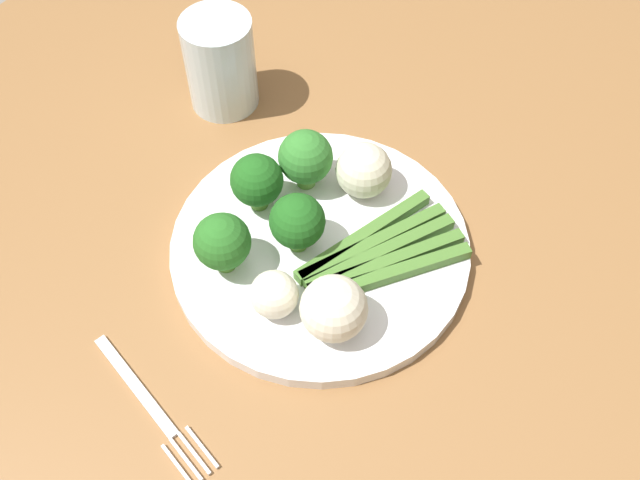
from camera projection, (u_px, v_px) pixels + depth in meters
name	position (u px, v px, depth m)	size (l,w,h in m)	color
dining_table	(281.00, 325.00, 0.78)	(1.32, 1.07, 0.73)	olive
plate	(320.00, 247.00, 0.72)	(0.29, 0.29, 0.01)	white
asparagus_bundle	(379.00, 254.00, 0.69)	(0.17, 0.13, 0.01)	#47752D
broccoli_front_left	(299.00, 223.00, 0.68)	(0.05, 0.05, 0.06)	#4C7F2B
broccoli_near_center	(257.00, 181.00, 0.71)	(0.05, 0.05, 0.06)	#4C7F2B
broccoli_left	(306.00, 158.00, 0.72)	(0.05, 0.05, 0.07)	#609E3D
broccoli_right	(222.00, 242.00, 0.66)	(0.05, 0.05, 0.07)	#568E33
cauliflower_back	(334.00, 309.00, 0.63)	(0.06, 0.06, 0.06)	silver
cauliflower_outer_edge	(274.00, 294.00, 0.65)	(0.04, 0.04, 0.04)	silver
cauliflower_edge	(364.00, 170.00, 0.72)	(0.06, 0.06, 0.06)	beige
fork	(152.00, 407.00, 0.63)	(0.06, 0.16, 0.00)	silver
water_glass	(220.00, 63.00, 0.80)	(0.08, 0.08, 0.11)	silver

